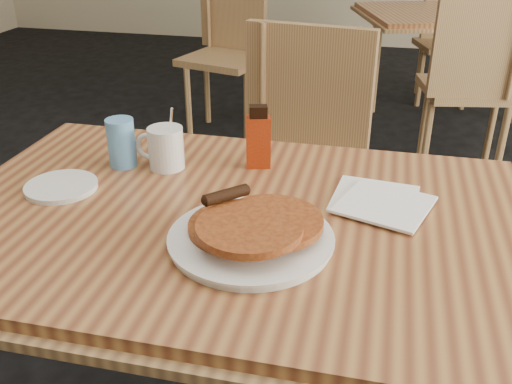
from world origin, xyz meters
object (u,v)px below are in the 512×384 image
main_table (231,230)px  chair_neighbor_far (447,30)px  neighbor_table (460,19)px  pancake_plate (252,233)px  chair_main_far (301,149)px  blue_tumbler (121,143)px  syrup_bottle (258,139)px  chair_wall_extra (229,37)px  coffee_mug (165,147)px  chair_neighbor_near (473,73)px

main_table → chair_neighbor_far: bearing=79.0°
neighbor_table → pancake_plate: (-0.58, -2.73, 0.07)m
chair_main_far → blue_tumbler: chair_main_far is taller
chair_main_far → syrup_bottle: size_ratio=6.36×
chair_main_far → chair_neighbor_far: 2.67m
chair_wall_extra → coffee_mug: bearing=-62.9°
chair_neighbor_near → chair_wall_extra: size_ratio=0.99×
coffee_mug → syrup_bottle: (0.21, 0.06, 0.02)m
chair_neighbor_far → chair_neighbor_near: 1.46m
chair_wall_extra → blue_tumbler: (0.37, -2.20, 0.22)m
chair_neighbor_far → chair_main_far: bearing=-120.8°
chair_neighbor_far → chair_wall_extra: bearing=-160.6°
main_table → syrup_bottle: syrup_bottle is taller
chair_main_far → blue_tumbler: (-0.34, -0.60, 0.23)m
blue_tumbler → coffee_mug: bearing=7.0°
chair_neighbor_near → chair_wall_extra: 1.44m
coffee_mug → main_table: bearing=-55.3°
main_table → chair_neighbor_far: chair_neighbor_far is taller
neighbor_table → chair_wall_extra: chair_wall_extra is taller
chair_main_far → chair_neighbor_far: bearing=85.3°
chair_main_far → syrup_bottle: 0.58m
chair_neighbor_near → coffee_mug: 1.95m
main_table → blue_tumbler: size_ratio=10.74×
chair_main_far → pancake_plate: chair_main_far is taller
chair_main_far → syrup_bottle: chair_main_far is taller
coffee_mug → chair_main_far: bearing=52.8°
chair_wall_extra → chair_neighbor_near: bearing=-4.0°
neighbor_table → chair_neighbor_far: 0.76m
pancake_plate → coffee_mug: (-0.28, 0.29, 0.03)m
chair_wall_extra → syrup_bottle: bearing=-57.2°
neighbor_table → blue_tumbler: (-0.97, -2.46, 0.10)m
neighbor_table → blue_tumbler: blue_tumbler is taller
coffee_mug → blue_tumbler: 0.11m
pancake_plate → blue_tumbler: (-0.39, 0.27, 0.03)m
syrup_bottle → chair_neighbor_near: bearing=52.2°
chair_neighbor_far → chair_neighbor_near: chair_neighbor_near is taller
neighbor_table → blue_tumbler: size_ratio=11.23×
chair_neighbor_near → pancake_plate: bearing=-118.1°
blue_tumbler → chair_wall_extra: bearing=99.5°
neighbor_table → syrup_bottle: 2.48m
neighbor_table → chair_neighbor_far: bearing=90.2°
chair_neighbor_near → pancake_plate: 2.10m
coffee_mug → syrup_bottle: coffee_mug is taller
chair_neighbor_far → syrup_bottle: 3.20m
chair_main_far → pancake_plate: size_ratio=3.11×
neighbor_table → coffee_mug: size_ratio=8.34×
neighbor_table → coffee_mug: bearing=-109.4°
chair_wall_extra → blue_tumbler: size_ratio=8.39×
chair_neighbor_far → chair_wall_extra: chair_wall_extra is taller
blue_tumbler → chair_neighbor_far: bearing=73.1°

